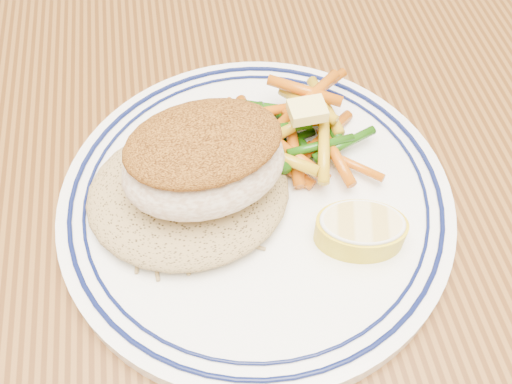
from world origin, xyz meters
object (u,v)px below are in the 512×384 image
object	(u,v)px
vegetable_pile	(295,129)
lemon_wedge	(361,229)
plate	(256,201)
rice_pilaf	(188,190)
dining_table	(251,228)
fish_fillet	(204,160)

from	to	relation	value
vegetable_pile	lemon_wedge	xyz separation A→B (m)	(0.02, -0.08, -0.00)
plate	rice_pilaf	distance (m)	0.05
vegetable_pile	rice_pilaf	bearing A→B (deg)	-154.40
dining_table	rice_pilaf	bearing A→B (deg)	-137.82
plate	lemon_wedge	distance (m)	0.07
vegetable_pile	dining_table	bearing A→B (deg)	170.80
rice_pilaf	fish_fillet	distance (m)	0.03
vegetable_pile	fish_fillet	bearing A→B (deg)	-148.73
dining_table	plate	bearing A→B (deg)	-94.18
plate	vegetable_pile	world-z (taller)	vegetable_pile
fish_fillet	lemon_wedge	xyz separation A→B (m)	(0.09, -0.04, -0.03)
dining_table	plate	world-z (taller)	plate
plate	lemon_wedge	bearing A→B (deg)	-37.19
rice_pilaf	vegetable_pile	xyz separation A→B (m)	(0.08, 0.04, 0.00)
plate	vegetable_pile	xyz separation A→B (m)	(0.03, 0.04, 0.02)
dining_table	fish_fillet	xyz separation A→B (m)	(-0.03, -0.04, 0.15)
vegetable_pile	lemon_wedge	distance (m)	0.09
lemon_wedge	plate	bearing A→B (deg)	142.81
rice_pilaf	plate	bearing A→B (deg)	-5.10
dining_table	fish_fillet	world-z (taller)	fish_fillet
dining_table	fish_fillet	distance (m)	0.16
fish_fillet	vegetable_pile	size ratio (longest dim) A/B	0.96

